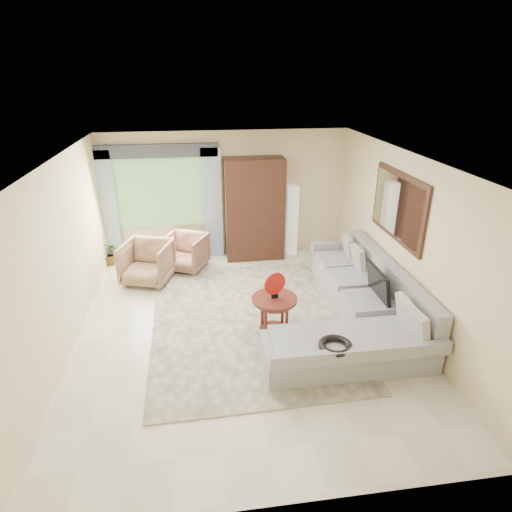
{
  "coord_description": "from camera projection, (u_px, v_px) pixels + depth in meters",
  "views": [
    {
      "loc": [
        -0.59,
        -5.63,
        3.7
      ],
      "look_at": [
        0.25,
        0.35,
        1.05
      ],
      "focal_mm": 30.0,
      "sensor_mm": 36.0,
      "label": 1
    }
  ],
  "objects": [
    {
      "name": "valance",
      "position": [
        155.0,
        151.0,
        8.22
      ],
      "size": [
        2.4,
        0.12,
        0.26
      ],
      "primitive_type": "cube",
      "color": "#1E232D",
      "rests_on": "wall_back"
    },
    {
      "name": "red_disc",
      "position": [
        275.0,
        284.0,
        6.08
      ],
      "size": [
        0.33,
        0.14,
        0.34
      ],
      "primitive_type": "cylinder",
      "rotation": [
        1.57,
        0.0,
        0.36
      ],
      "color": "#AB1711",
      "rests_on": "coffee_table"
    },
    {
      "name": "curtain_right",
      "position": [
        212.0,
        204.0,
        8.78
      ],
      "size": [
        0.4,
        0.08,
        2.3
      ],
      "primitive_type": "cube",
      "color": "#9EB7CC",
      "rests_on": "ground"
    },
    {
      "name": "tv_screen",
      "position": [
        378.0,
        283.0,
        6.47
      ],
      "size": [
        0.14,
        0.74,
        0.48
      ],
      "primitive_type": "cube",
      "rotation": [
        0.0,
        -0.17,
        0.0
      ],
      "color": "black",
      "rests_on": "sectional_sofa"
    },
    {
      "name": "armchair_right",
      "position": [
        185.0,
        252.0,
        8.5
      ],
      "size": [
        1.03,
        1.04,
        0.71
      ],
      "primitive_type": "imported",
      "rotation": [
        0.0,
        0.0,
        -0.46
      ],
      "color": "#9A6A54",
      "rests_on": "ground"
    },
    {
      "name": "sectional_sofa",
      "position": [
        359.0,
        309.0,
        6.62
      ],
      "size": [
        2.3,
        3.46,
        0.9
      ],
      "color": "gray",
      "rests_on": "ground"
    },
    {
      "name": "ground",
      "position": [
        243.0,
        327.0,
        6.67
      ],
      "size": [
        6.0,
        6.0,
        0.0
      ],
      "primitive_type": "plane",
      "color": "silver",
      "rests_on": "ground"
    },
    {
      "name": "area_rug",
      "position": [
        249.0,
        320.0,
        6.84
      ],
      "size": [
        3.08,
        4.06,
        0.02
      ],
      "primitive_type": "cube",
      "rotation": [
        0.0,
        0.0,
        0.02
      ],
      "color": "#BCB595",
      "rests_on": "ground"
    },
    {
      "name": "floor_lamp",
      "position": [
        291.0,
        220.0,
        9.06
      ],
      "size": [
        0.24,
        0.24,
        1.5
      ],
      "primitive_type": "cube",
      "color": "silver",
      "rests_on": "ground"
    },
    {
      "name": "armchair_left",
      "position": [
        147.0,
        262.0,
        7.95
      ],
      "size": [
        1.06,
        1.08,
        0.79
      ],
      "primitive_type": "imported",
      "rotation": [
        0.0,
        0.0,
        -0.3
      ],
      "color": "#9D7256",
      "rests_on": "ground"
    },
    {
      "name": "garden_hose",
      "position": [
        335.0,
        346.0,
        5.31
      ],
      "size": [
        0.43,
        0.43,
        0.09
      ],
      "primitive_type": "torus",
      "color": "black",
      "rests_on": "sectional_sofa"
    },
    {
      "name": "potted_plant",
      "position": [
        111.0,
        253.0,
        8.74
      ],
      "size": [
        0.56,
        0.53,
        0.5
      ],
      "primitive_type": "imported",
      "rotation": [
        0.0,
        0.0,
        -0.39
      ],
      "color": "#999999",
      "rests_on": "ground"
    },
    {
      "name": "wall_mirror",
      "position": [
        398.0,
        207.0,
        6.6
      ],
      "size": [
        0.05,
        1.7,
        1.05
      ],
      "color": "black",
      "rests_on": "wall_right"
    },
    {
      "name": "curtain_left",
      "position": [
        107.0,
        208.0,
        8.51
      ],
      "size": [
        0.4,
        0.08,
        2.3
      ],
      "primitive_type": "cube",
      "color": "#9EB7CC",
      "rests_on": "ground"
    },
    {
      "name": "window",
      "position": [
        160.0,
        193.0,
        8.62
      ],
      "size": [
        1.8,
        0.04,
        1.4
      ],
      "primitive_type": "cube",
      "color": "#669E59",
      "rests_on": "wall_back"
    },
    {
      "name": "coffee_table",
      "position": [
        274.0,
        316.0,
        6.3
      ],
      "size": [
        0.67,
        0.67,
        0.67
      ],
      "rotation": [
        0.0,
        0.0,
        -0.07
      ],
      "color": "#441812",
      "rests_on": "ground"
    },
    {
      "name": "armoire",
      "position": [
        254.0,
        209.0,
        8.78
      ],
      "size": [
        1.2,
        0.55,
        2.1
      ],
      "primitive_type": "cube",
      "color": "black",
      "rests_on": "ground"
    }
  ]
}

